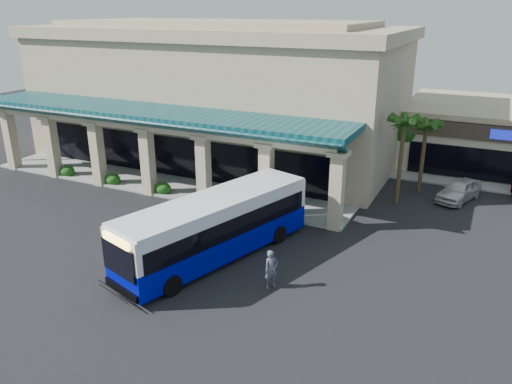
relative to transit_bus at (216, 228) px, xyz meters
The scene contains 10 objects.
ground 2.46m from the transit_bus, 146.32° to the left, with size 110.00×110.00×0.00m, color black.
main_building 19.88m from the transit_bus, 119.20° to the left, with size 30.80×14.80×11.35m, color tan, non-canonical shape.
arcade 12.35m from the transit_bus, 140.61° to the left, with size 30.00×6.20×5.70m, color #0A373F, non-canonical shape.
palm_0 13.99m from the transit_bus, 59.74° to the left, with size 2.40×2.40×6.60m, color #1C4011, non-canonical shape.
palm_1 17.04m from the transit_bus, 61.93° to the left, with size 2.40×2.40×5.80m, color #1C4011, non-canonical shape.
palm_2 25.19m from the transit_bus, 162.65° to the left, with size 2.40×2.40×6.20m, color #1C4011, non-canonical shape.
broadleaf_tree 20.89m from the transit_bus, 73.30° to the left, with size 2.60×2.60×4.81m, color #174710, non-canonical shape.
transit_bus is the anchor object (origin of this frame).
pedestrian 4.16m from the transit_bus, 21.60° to the right, with size 0.69×0.45×1.90m, color #494E5D.
car_silver 17.91m from the transit_bus, 53.37° to the left, with size 1.71×4.25×1.45m, color silver.
Camera 1 is at (13.57, -21.23, 12.41)m, focal length 35.00 mm.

